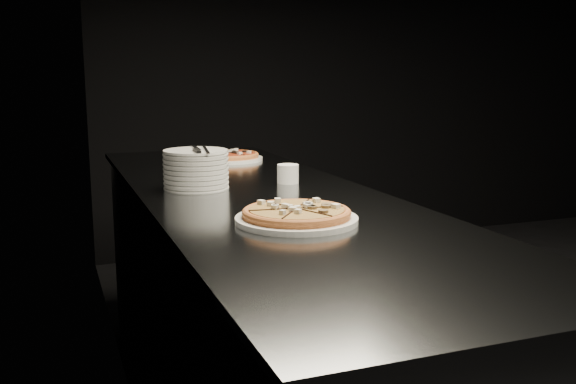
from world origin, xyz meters
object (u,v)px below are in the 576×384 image
object	(u,v)px
cutlery	(199,149)
ramekin	(288,173)
counter	(261,329)
pizza_tomato	(229,156)
plate_stack	(196,169)
pizza_mushroom	(297,215)

from	to	relation	value
cutlery	ramekin	bearing A→B (deg)	2.72
counter	ramekin	size ratio (longest dim) A/B	32.88
pizza_tomato	cutlery	world-z (taller)	cutlery
ramekin	counter	bearing A→B (deg)	-136.84
counter	plate_stack	world-z (taller)	plate_stack
counter	pizza_tomato	world-z (taller)	pizza_tomato
pizza_tomato	ramekin	size ratio (longest dim) A/B	4.09
counter	pizza_mushroom	xyz separation A→B (m)	(-0.04, -0.42, 0.48)
ramekin	cutlery	bearing A→B (deg)	179.53
counter	plate_stack	size ratio (longest dim) A/B	11.52
pizza_tomato	plate_stack	xyz separation A→B (m)	(-0.28, -0.62, 0.05)
plate_stack	cutlery	size ratio (longest dim) A/B	0.95
plate_stack	cutlery	distance (m)	0.07
pizza_mushroom	ramekin	world-z (taller)	ramekin
counter	plate_stack	distance (m)	0.57
plate_stack	cutlery	world-z (taller)	cutlery
pizza_mushroom	ramekin	xyz separation A→B (m)	(0.19, 0.56, 0.01)
pizza_mushroom	pizza_tomato	world-z (taller)	pizza_mushroom
pizza_mushroom	plate_stack	distance (m)	0.60
plate_stack	counter	bearing A→B (deg)	-43.15
counter	cutlery	bearing A→B (deg)	138.47
plate_stack	cutlery	xyz separation A→B (m)	(0.01, -0.02, 0.07)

